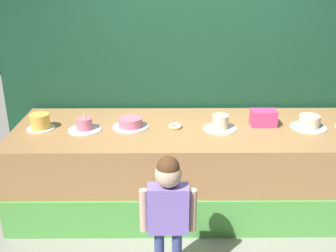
% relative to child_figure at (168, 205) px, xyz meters
% --- Properties ---
extents(ground_plane, '(12.00, 12.00, 0.00)m').
position_rel_child_figure_xyz_m(ground_plane, '(0.29, 0.55, -0.69)').
color(ground_plane, gray).
extents(stage_platform, '(3.53, 1.17, 0.84)m').
position_rel_child_figure_xyz_m(stage_platform, '(0.29, 1.12, -0.27)').
color(stage_platform, '#B27F4C').
rests_on(stage_platform, ground_plane).
extents(curtain_backdrop, '(4.16, 0.08, 2.70)m').
position_rel_child_figure_xyz_m(curtain_backdrop, '(0.29, 1.80, 0.66)').
color(curtain_backdrop, '#19472D').
rests_on(curtain_backdrop, ground_plane).
extents(child_figure, '(0.41, 0.19, 1.07)m').
position_rel_child_figure_xyz_m(child_figure, '(0.00, 0.00, 0.00)').
color(child_figure, '#3F4C8C').
rests_on(child_figure, ground_plane).
extents(pink_box, '(0.24, 0.15, 0.16)m').
position_rel_child_figure_xyz_m(pink_box, '(0.93, 1.17, 0.23)').
color(pink_box, '#E74280').
rests_on(pink_box, stage_platform).
extents(donut, '(0.13, 0.13, 0.04)m').
position_rel_child_figure_xyz_m(donut, '(0.08, 1.12, 0.17)').
color(donut, beige).
rests_on(donut, stage_platform).
extents(cake_far_left, '(0.26, 0.26, 0.20)m').
position_rel_child_figure_xyz_m(cake_far_left, '(-1.21, 1.11, 0.22)').
color(cake_far_left, white).
rests_on(cake_far_left, stage_platform).
extents(cake_left, '(0.32, 0.32, 0.17)m').
position_rel_child_figure_xyz_m(cake_left, '(-0.78, 1.07, 0.20)').
color(cake_left, silver).
rests_on(cake_left, stage_platform).
extents(cake_center_left, '(0.35, 0.35, 0.10)m').
position_rel_child_figure_xyz_m(cake_center_left, '(-0.35, 1.14, 0.19)').
color(cake_center_left, silver).
rests_on(cake_center_left, stage_platform).
extents(cake_center_right, '(0.32, 0.32, 0.18)m').
position_rel_child_figure_xyz_m(cake_center_right, '(0.50, 1.08, 0.21)').
color(cake_center_right, silver).
rests_on(cake_center_right, stage_platform).
extents(cake_right, '(0.34, 0.34, 0.12)m').
position_rel_child_figure_xyz_m(cake_right, '(1.36, 1.11, 0.20)').
color(cake_right, silver).
rests_on(cake_right, stage_platform).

